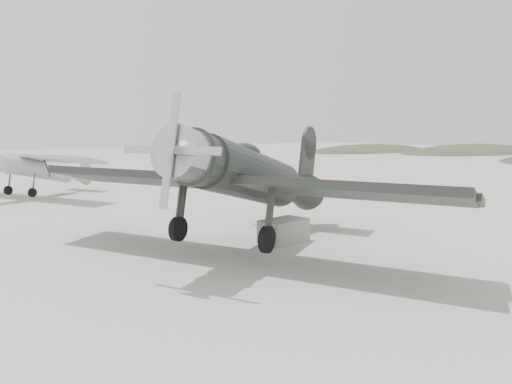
% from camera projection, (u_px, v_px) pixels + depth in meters
% --- Properties ---
extents(ground, '(160.00, 160.00, 0.00)m').
position_uv_depth(ground, '(296.00, 226.00, 20.22)').
color(ground, gray).
rests_on(ground, ground).
extents(hill_east_north, '(36.00, 18.00, 6.00)m').
position_uv_depth(hill_east_north, '(473.00, 152.00, 77.57)').
color(hill_east_north, '#2F3A2A').
rests_on(hill_east_north, ground).
extents(hill_northeast, '(32.00, 16.00, 5.20)m').
position_uv_depth(hill_northeast, '(370.00, 151.00, 81.40)').
color(hill_northeast, '#2F3A2A').
rests_on(hill_northeast, ground).
extents(lowwing_monoplane, '(10.52, 13.22, 4.42)m').
position_uv_depth(lowwing_monoplane, '(254.00, 178.00, 16.23)').
color(lowwing_monoplane, black).
rests_on(lowwing_monoplane, ground).
extents(highwing_monoplane, '(7.62, 9.67, 2.85)m').
position_uv_depth(highwing_monoplane, '(39.00, 166.00, 28.41)').
color(highwing_monoplane, '#A6A9AC').
rests_on(highwing_monoplane, ground).
extents(equipment_block, '(1.75, 1.24, 0.81)m').
position_uv_depth(equipment_block, '(284.00, 231.00, 17.25)').
color(equipment_block, slate).
rests_on(equipment_block, ground).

